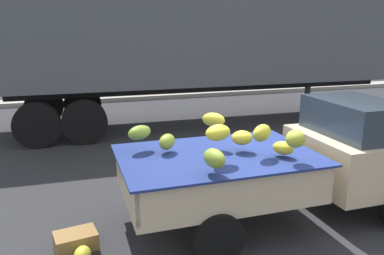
# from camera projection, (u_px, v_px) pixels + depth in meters

# --- Properties ---
(ground) EXTENTS (220.00, 220.00, 0.00)m
(ground) POSITION_uv_depth(u_px,v_px,m) (259.00, 216.00, 5.78)
(ground) COLOR #28282B
(curb_strip) EXTENTS (80.00, 0.80, 0.16)m
(curb_strip) POSITION_uv_depth(u_px,v_px,m) (140.00, 97.00, 15.24)
(curb_strip) COLOR gray
(curb_strip) RESTS_ON ground
(pickup_truck) EXTENTS (4.71, 1.82, 1.70)m
(pickup_truck) POSITION_uv_depth(u_px,v_px,m) (331.00, 155.00, 5.82)
(pickup_truck) COLOR #CCB793
(pickup_truck) RESTS_ON ground
(semi_trailer) EXTENTS (12.04, 2.77, 3.95)m
(semi_trailer) POSITION_uv_depth(u_px,v_px,m) (208.00, 35.00, 10.86)
(semi_trailer) COLOR #4C5156
(semi_trailer) RESTS_ON ground
(fallen_banana_bunch_near_tailgate) EXTENTS (0.26, 0.32, 0.21)m
(fallen_banana_bunch_near_tailgate) POSITION_uv_depth(u_px,v_px,m) (83.00, 255.00, 4.60)
(fallen_banana_bunch_near_tailgate) COLOR gold
(fallen_banana_bunch_near_tailgate) RESTS_ON ground
(produce_crate) EXTENTS (0.57, 0.44, 0.22)m
(produce_crate) POSITION_uv_depth(u_px,v_px,m) (76.00, 241.00, 4.91)
(produce_crate) COLOR olive
(produce_crate) RESTS_ON ground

